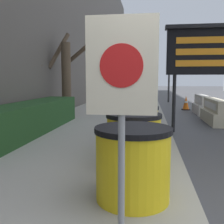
{
  "coord_description": "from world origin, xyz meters",
  "views": [
    {
      "loc": [
        -0.59,
        -2.31,
        1.5
      ],
      "look_at": [
        -2.05,
        8.06,
        0.2
      ],
      "focal_mm": 42.0,
      "sensor_mm": 36.0,
      "label": 1
    }
  ],
  "objects_px": {
    "barrel_drum_back": "(137,127)",
    "barrel_drum_foreground": "(133,163)",
    "traffic_cone_mid": "(186,103)",
    "warning_sign": "(122,85)",
    "message_board": "(211,52)",
    "barrel_drum_middle": "(134,140)",
    "jersey_barrier_white": "(201,106)",
    "jersey_barrier_cream": "(215,113)",
    "traffic_light_near_curb": "(170,53)"
  },
  "relations": [
    {
      "from": "barrel_drum_middle",
      "to": "barrel_drum_back",
      "type": "height_order",
      "value": "same"
    },
    {
      "from": "barrel_drum_back",
      "to": "warning_sign",
      "type": "distance_m",
      "value": 3.17
    },
    {
      "from": "barrel_drum_foreground",
      "to": "barrel_drum_middle",
      "type": "xyz_separation_m",
      "value": [
        -0.06,
        1.16,
        0.0
      ]
    },
    {
      "from": "warning_sign",
      "to": "message_board",
      "type": "bearing_deg",
      "value": 70.91
    },
    {
      "from": "jersey_barrier_white",
      "to": "traffic_light_near_curb",
      "type": "distance_m",
      "value": 6.57
    },
    {
      "from": "jersey_barrier_white",
      "to": "message_board",
      "type": "bearing_deg",
      "value": -98.48
    },
    {
      "from": "traffic_light_near_curb",
      "to": "jersey_barrier_cream",
      "type": "bearing_deg",
      "value": -83.14
    },
    {
      "from": "jersey_barrier_cream",
      "to": "traffic_cone_mid",
      "type": "relative_size",
      "value": 3.02
    },
    {
      "from": "barrel_drum_foreground",
      "to": "traffic_light_near_curb",
      "type": "relative_size",
      "value": 0.19
    },
    {
      "from": "barrel_drum_back",
      "to": "traffic_cone_mid",
      "type": "relative_size",
      "value": 1.24
    },
    {
      "from": "barrel_drum_middle",
      "to": "barrel_drum_back",
      "type": "xyz_separation_m",
      "value": [
        -0.01,
        1.16,
        0.0
      ]
    },
    {
      "from": "barrel_drum_middle",
      "to": "message_board",
      "type": "bearing_deg",
      "value": 62.14
    },
    {
      "from": "barrel_drum_back",
      "to": "jersey_barrier_cream",
      "type": "xyz_separation_m",
      "value": [
        2.52,
        4.19,
        -0.19
      ]
    },
    {
      "from": "jersey_barrier_cream",
      "to": "warning_sign",
      "type": "bearing_deg",
      "value": -109.17
    },
    {
      "from": "message_board",
      "to": "traffic_light_near_curb",
      "type": "distance_m",
      "value": 10.11
    },
    {
      "from": "message_board",
      "to": "jersey_barrier_white",
      "type": "distance_m",
      "value": 4.68
    },
    {
      "from": "jersey_barrier_cream",
      "to": "jersey_barrier_white",
      "type": "bearing_deg",
      "value": 90.0
    },
    {
      "from": "traffic_light_near_curb",
      "to": "barrel_drum_back",
      "type": "bearing_deg",
      "value": -96.99
    },
    {
      "from": "warning_sign",
      "to": "jersey_barrier_white",
      "type": "xyz_separation_m",
      "value": [
        2.51,
        9.68,
        -1.09
      ]
    },
    {
      "from": "barrel_drum_back",
      "to": "jersey_barrier_white",
      "type": "height_order",
      "value": "barrel_drum_back"
    },
    {
      "from": "barrel_drum_back",
      "to": "jersey_barrier_cream",
      "type": "relative_size",
      "value": 0.41
    },
    {
      "from": "barrel_drum_back",
      "to": "traffic_light_near_curb",
      "type": "xyz_separation_m",
      "value": [
        1.53,
        12.46,
        2.68
      ]
    },
    {
      "from": "barrel_drum_foreground",
      "to": "barrel_drum_back",
      "type": "height_order",
      "value": "same"
    },
    {
      "from": "barrel_drum_back",
      "to": "warning_sign",
      "type": "bearing_deg",
      "value": -89.84
    },
    {
      "from": "barrel_drum_middle",
      "to": "traffic_light_near_curb",
      "type": "bearing_deg",
      "value": 83.63
    },
    {
      "from": "jersey_barrier_white",
      "to": "barrel_drum_middle",
      "type": "bearing_deg",
      "value": -107.88
    },
    {
      "from": "barrel_drum_back",
      "to": "jersey_barrier_cream",
      "type": "distance_m",
      "value": 4.9
    },
    {
      "from": "barrel_drum_foreground",
      "to": "barrel_drum_middle",
      "type": "distance_m",
      "value": 1.17
    },
    {
      "from": "barrel_drum_foreground",
      "to": "traffic_cone_mid",
      "type": "height_order",
      "value": "barrel_drum_foreground"
    },
    {
      "from": "warning_sign",
      "to": "traffic_light_near_curb",
      "type": "xyz_separation_m",
      "value": [
        1.52,
        15.5,
        1.78
      ]
    },
    {
      "from": "barrel_drum_middle",
      "to": "warning_sign",
      "type": "distance_m",
      "value": 2.08
    },
    {
      "from": "traffic_light_near_curb",
      "to": "barrel_drum_middle",
      "type": "bearing_deg",
      "value": -96.37
    },
    {
      "from": "barrel_drum_middle",
      "to": "traffic_light_near_curb",
      "type": "xyz_separation_m",
      "value": [
        1.52,
        13.62,
        2.68
      ]
    },
    {
      "from": "warning_sign",
      "to": "message_board",
      "type": "xyz_separation_m",
      "value": [
        1.88,
        5.44,
        0.8
      ]
    },
    {
      "from": "barrel_drum_middle",
      "to": "message_board",
      "type": "distance_m",
      "value": 4.38
    },
    {
      "from": "barrel_drum_back",
      "to": "jersey_barrier_white",
      "type": "distance_m",
      "value": 7.1
    },
    {
      "from": "jersey_barrier_cream",
      "to": "barrel_drum_back",
      "type": "bearing_deg",
      "value": -121.04
    },
    {
      "from": "barrel_drum_middle",
      "to": "warning_sign",
      "type": "bearing_deg",
      "value": -89.97
    },
    {
      "from": "barrel_drum_middle",
      "to": "traffic_cone_mid",
      "type": "bearing_deg",
      "value": 77.54
    },
    {
      "from": "jersey_barrier_white",
      "to": "traffic_cone_mid",
      "type": "relative_size",
      "value": 2.49
    },
    {
      "from": "warning_sign",
      "to": "traffic_light_near_curb",
      "type": "relative_size",
      "value": 0.42
    },
    {
      "from": "barrel_drum_middle",
      "to": "jersey_barrier_cream",
      "type": "relative_size",
      "value": 0.41
    },
    {
      "from": "traffic_cone_mid",
      "to": "message_board",
      "type": "bearing_deg",
      "value": -91.74
    },
    {
      "from": "message_board",
      "to": "traffic_light_near_curb",
      "type": "height_order",
      "value": "traffic_light_near_curb"
    },
    {
      "from": "barrel_drum_foreground",
      "to": "traffic_light_near_curb",
      "type": "height_order",
      "value": "traffic_light_near_curb"
    },
    {
      "from": "barrel_drum_back",
      "to": "barrel_drum_foreground",
      "type": "bearing_deg",
      "value": -88.36
    },
    {
      "from": "message_board",
      "to": "jersey_barrier_cream",
      "type": "height_order",
      "value": "message_board"
    },
    {
      "from": "barrel_drum_middle",
      "to": "traffic_cone_mid",
      "type": "distance_m",
      "value": 9.55
    },
    {
      "from": "barrel_drum_middle",
      "to": "traffic_cone_mid",
      "type": "relative_size",
      "value": 1.24
    },
    {
      "from": "jersey_barrier_cream",
      "to": "message_board",
      "type": "bearing_deg",
      "value": -109.42
    }
  ]
}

